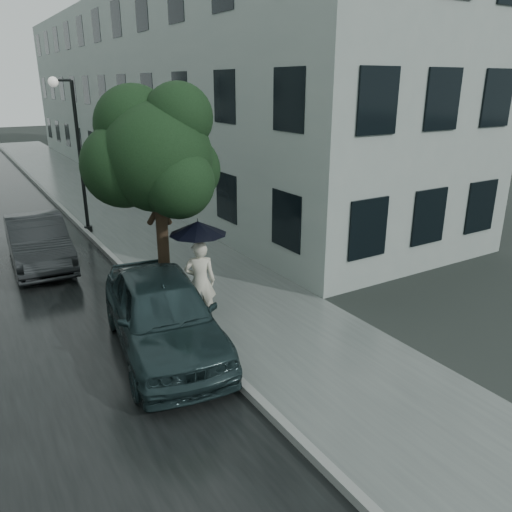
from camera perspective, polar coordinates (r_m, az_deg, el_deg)
ground at (r=10.16m, az=4.13°, el=-10.29°), size 120.00×120.00×0.00m
sidewalk at (r=20.53m, az=-15.10°, el=4.48°), size 3.50×60.00×0.01m
kerb_near at (r=20.10m, az=-20.09°, el=3.87°), size 0.15×60.00×0.15m
building_near at (r=28.71m, az=-10.11°, el=17.96°), size 7.02×36.00×9.00m
pedestrian at (r=10.85m, az=-6.40°, el=-2.92°), size 0.79×0.66×1.84m
umbrella at (r=10.42m, az=-6.67°, el=3.22°), size 1.31×1.31×1.40m
street_tree at (r=11.01m, az=-11.39°, el=11.25°), size 3.06×2.78×5.04m
lamp_post at (r=18.08m, az=-20.07°, el=11.63°), size 0.84×0.39×5.17m
car_near at (r=9.85m, az=-10.59°, el=-6.44°), size 2.49×4.80×1.56m
car_far at (r=15.53m, az=-23.65°, el=1.54°), size 1.66×4.32×1.40m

